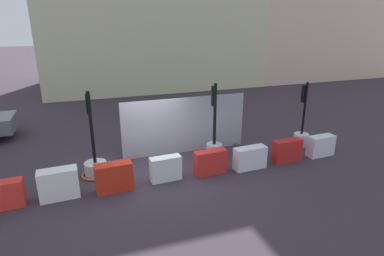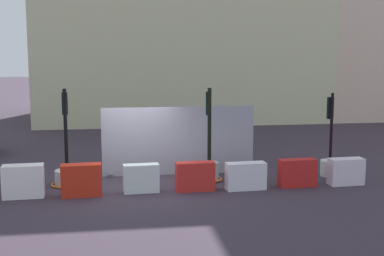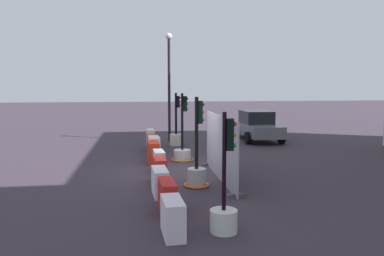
{
  "view_description": "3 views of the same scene",
  "coord_description": "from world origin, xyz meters",
  "px_view_note": "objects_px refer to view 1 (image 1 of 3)",
  "views": [
    {
      "loc": [
        -2.13,
        -9.72,
        4.92
      ],
      "look_at": [
        1.42,
        0.57,
        1.19
      ],
      "focal_mm": 29.8,
      "sensor_mm": 36.0,
      "label": 1
    },
    {
      "loc": [
        -0.65,
        -15.46,
        4.03
      ],
      "look_at": [
        1.66,
        0.29,
        1.63
      ],
      "focal_mm": 50.5,
      "sensor_mm": 36.0,
      "label": 2
    },
    {
      "loc": [
        13.93,
        -1.45,
        3.18
      ],
      "look_at": [
        0.22,
        0.44,
        1.63
      ],
      "focal_mm": 35.98,
      "sensor_mm": 36.0,
      "label": 3
    }
  ],
  "objects_px": {
    "construction_barrier_4": "(166,169)",
    "construction_barrier_6": "(250,158)",
    "traffic_light_3": "(301,133)",
    "construction_barrier_3": "(114,177)",
    "traffic_light_1": "(95,164)",
    "construction_barrier_7": "(287,151)",
    "construction_barrier_2": "(59,184)",
    "construction_barrier_5": "(210,162)",
    "traffic_light_2": "(214,145)",
    "construction_barrier_8": "(321,146)",
    "construction_barrier_1": "(1,195)"
  },
  "relations": [
    {
      "from": "construction_barrier_2",
      "to": "construction_barrier_4",
      "type": "distance_m",
      "value": 3.17
    },
    {
      "from": "construction_barrier_7",
      "to": "construction_barrier_8",
      "type": "bearing_deg",
      "value": 0.23
    },
    {
      "from": "construction_barrier_1",
      "to": "construction_barrier_8",
      "type": "xyz_separation_m",
      "value": [
        10.65,
        0.09,
        0.0
      ]
    },
    {
      "from": "construction_barrier_3",
      "to": "construction_barrier_6",
      "type": "xyz_separation_m",
      "value": [
        4.59,
        0.03,
        -0.05
      ]
    },
    {
      "from": "traffic_light_1",
      "to": "traffic_light_3",
      "type": "bearing_deg",
      "value": 0.01
    },
    {
      "from": "construction_barrier_1",
      "to": "traffic_light_1",
      "type": "bearing_deg",
      "value": 25.52
    },
    {
      "from": "traffic_light_2",
      "to": "traffic_light_1",
      "type": "bearing_deg",
      "value": 179.71
    },
    {
      "from": "construction_barrier_1",
      "to": "construction_barrier_4",
      "type": "bearing_deg",
      "value": 1.36
    },
    {
      "from": "traffic_light_2",
      "to": "construction_barrier_4",
      "type": "height_order",
      "value": "traffic_light_2"
    },
    {
      "from": "construction_barrier_4",
      "to": "construction_barrier_2",
      "type": "bearing_deg",
      "value": -178.92
    },
    {
      "from": "traffic_light_3",
      "to": "construction_barrier_7",
      "type": "relative_size",
      "value": 2.36
    },
    {
      "from": "construction_barrier_4",
      "to": "construction_barrier_7",
      "type": "bearing_deg",
      "value": -0.35
    },
    {
      "from": "traffic_light_3",
      "to": "construction_barrier_3",
      "type": "relative_size",
      "value": 2.36
    },
    {
      "from": "construction_barrier_6",
      "to": "construction_barrier_7",
      "type": "height_order",
      "value": "construction_barrier_7"
    },
    {
      "from": "traffic_light_1",
      "to": "traffic_light_3",
      "type": "relative_size",
      "value": 1.08
    },
    {
      "from": "traffic_light_3",
      "to": "construction_barrier_8",
      "type": "xyz_separation_m",
      "value": [
        0.04,
        -1.12,
        -0.15
      ]
    },
    {
      "from": "construction_barrier_5",
      "to": "traffic_light_2",
      "type": "bearing_deg",
      "value": 61.91
    },
    {
      "from": "construction_barrier_8",
      "to": "construction_barrier_4",
      "type": "bearing_deg",
      "value": 179.79
    },
    {
      "from": "traffic_light_1",
      "to": "construction_barrier_8",
      "type": "relative_size",
      "value": 2.72
    },
    {
      "from": "construction_barrier_4",
      "to": "construction_barrier_7",
      "type": "distance_m",
      "value": 4.52
    },
    {
      "from": "construction_barrier_2",
      "to": "construction_barrier_7",
      "type": "distance_m",
      "value": 7.69
    },
    {
      "from": "traffic_light_3",
      "to": "construction_barrier_5",
      "type": "distance_m",
      "value": 4.62
    },
    {
      "from": "construction_barrier_8",
      "to": "traffic_light_1",
      "type": "bearing_deg",
      "value": 172.15
    },
    {
      "from": "construction_barrier_2",
      "to": "construction_barrier_5",
      "type": "relative_size",
      "value": 0.99
    },
    {
      "from": "traffic_light_1",
      "to": "construction_barrier_5",
      "type": "distance_m",
      "value": 3.8
    },
    {
      "from": "construction_barrier_2",
      "to": "traffic_light_1",
      "type": "bearing_deg",
      "value": 47.45
    },
    {
      "from": "construction_barrier_5",
      "to": "construction_barrier_6",
      "type": "bearing_deg",
      "value": -2.56
    },
    {
      "from": "construction_barrier_1",
      "to": "construction_barrier_6",
      "type": "bearing_deg",
      "value": -0.1
    },
    {
      "from": "construction_barrier_4",
      "to": "construction_barrier_6",
      "type": "height_order",
      "value": "construction_barrier_4"
    },
    {
      "from": "construction_barrier_2",
      "to": "construction_barrier_5",
      "type": "distance_m",
      "value": 4.68
    },
    {
      "from": "construction_barrier_2",
      "to": "construction_barrier_6",
      "type": "bearing_deg",
      "value": -0.59
    },
    {
      "from": "construction_barrier_3",
      "to": "construction_barrier_5",
      "type": "distance_m",
      "value": 3.14
    },
    {
      "from": "traffic_light_1",
      "to": "construction_barrier_4",
      "type": "height_order",
      "value": "traffic_light_1"
    },
    {
      "from": "construction_barrier_2",
      "to": "construction_barrier_3",
      "type": "height_order",
      "value": "construction_barrier_2"
    },
    {
      "from": "traffic_light_2",
      "to": "construction_barrier_5",
      "type": "xyz_separation_m",
      "value": [
        -0.61,
        -1.14,
        -0.1
      ]
    },
    {
      "from": "construction_barrier_3",
      "to": "construction_barrier_4",
      "type": "bearing_deg",
      "value": 5.22
    },
    {
      "from": "construction_barrier_7",
      "to": "construction_barrier_1",
      "type": "bearing_deg",
      "value": -179.49
    },
    {
      "from": "traffic_light_3",
      "to": "construction_barrier_6",
      "type": "bearing_deg",
      "value": -157.94
    },
    {
      "from": "construction_barrier_8",
      "to": "construction_barrier_6",
      "type": "bearing_deg",
      "value": -178.1
    },
    {
      "from": "construction_barrier_4",
      "to": "construction_barrier_6",
      "type": "xyz_separation_m",
      "value": [
        2.96,
        -0.12,
        -0.01
      ]
    },
    {
      "from": "construction_barrier_5",
      "to": "construction_barrier_6",
      "type": "relative_size",
      "value": 0.96
    },
    {
      "from": "traffic_light_3",
      "to": "construction_barrier_3",
      "type": "bearing_deg",
      "value": -170.68
    },
    {
      "from": "construction_barrier_3",
      "to": "construction_barrier_7",
      "type": "xyz_separation_m",
      "value": [
        6.15,
        0.12,
        -0.04
      ]
    },
    {
      "from": "traffic_light_2",
      "to": "construction_barrier_3",
      "type": "bearing_deg",
      "value": -161.89
    },
    {
      "from": "construction_barrier_5",
      "to": "construction_barrier_6",
      "type": "distance_m",
      "value": 1.45
    },
    {
      "from": "construction_barrier_3",
      "to": "construction_barrier_2",
      "type": "bearing_deg",
      "value": 176.7
    },
    {
      "from": "traffic_light_2",
      "to": "traffic_light_3",
      "type": "xyz_separation_m",
      "value": [
        3.86,
        0.02,
        0.04
      ]
    },
    {
      "from": "construction_barrier_1",
      "to": "construction_barrier_4",
      "type": "xyz_separation_m",
      "value": [
        4.64,
        0.11,
        0.01
      ]
    },
    {
      "from": "traffic_light_3",
      "to": "construction_barrier_4",
      "type": "relative_size",
      "value": 2.6
    },
    {
      "from": "traffic_light_3",
      "to": "construction_barrier_3",
      "type": "xyz_separation_m",
      "value": [
        -7.61,
        -1.25,
        -0.11
      ]
    }
  ]
}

